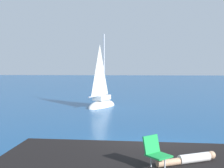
# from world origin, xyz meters

# --- Properties ---
(ground_plane) EXTENTS (160.00, 160.00, 0.00)m
(ground_plane) POSITION_xyz_m (0.00, 0.00, 0.00)
(ground_plane) COLOR navy
(boulder_seaward) EXTENTS (1.28, 1.05, 0.79)m
(boulder_seaward) POSITION_xyz_m (-3.51, -0.64, 0.00)
(boulder_seaward) COLOR black
(boulder_seaward) RESTS_ON ground
(boulder_inland) EXTENTS (1.18, 1.21, 0.66)m
(boulder_inland) POSITION_xyz_m (-0.03, -0.67, 0.00)
(boulder_inland) COLOR black
(boulder_inland) RESTS_ON ground
(sailboat_near) EXTENTS (2.46, 3.31, 6.05)m
(sailboat_near) POSITION_xyz_m (-3.07, 11.34, 0.33)
(sailboat_near) COLOR white
(sailboat_near) RESTS_ON ground
(person_sunbather) EXTENTS (1.66, 0.85, 0.25)m
(person_sunbather) POSITION_xyz_m (0.62, -2.96, 0.73)
(person_sunbather) COLOR white
(person_sunbather) RESTS_ON shore_ledge
(beach_chair) EXTENTS (0.75, 0.76, 0.80)m
(beach_chair) POSITION_xyz_m (-0.33, -3.41, 1.06)
(beach_chair) COLOR green
(beach_chair) RESTS_ON shore_ledge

